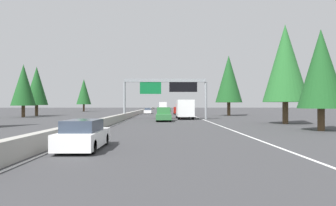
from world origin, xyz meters
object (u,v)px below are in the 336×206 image
Objects in this scene: conifer_right_near at (285,63)px; conifer_right_mid at (229,79)px; bus_distant_a at (163,106)px; conifer_left_near at (23,85)px; sedan_far_center at (84,135)px; sedan_far_left at (148,111)px; conifer_left_mid at (37,86)px; sign_gantry_overhead at (166,87)px; box_truck_distant_b at (184,109)px; minivan_near_center at (178,110)px; pickup_far_right at (164,114)px; conifer_right_foreground at (321,69)px; conifer_left_far at (84,92)px.

conifer_right_near is 25.31m from conifer_right_mid.
conifer_left_near is at bearing 152.26° from bus_distant_a.
bus_distant_a reaches higher than sedan_far_center.
conifer_right_near is 42.94m from conifer_left_near.
sedan_far_center is 1.00× the size of sedan_far_left.
bus_distant_a is at bearing -27.74° from conifer_left_near.
sedan_far_left is 0.45× the size of conifer_left_mid.
sedan_far_center is at bearing 135.81° from conifer_right_near.
sedan_far_center is 0.38× the size of conifer_right_near.
bus_distant_a is (27.05, -3.68, 1.03)m from sedan_far_left.
box_truck_distant_b is at bearing -56.17° from sign_gantry_overhead.
sedan_far_center is 53.16m from minivan_near_center.
conifer_right_near reaches higher than sign_gantry_overhead.
minivan_near_center is 30.54m from conifer_left_mid.
conifer_right_foreground reaches higher than pickup_far_right.
conifer_left_near reaches higher than sedan_far_left.
conifer_left_near reaches higher than minivan_near_center.
conifer_left_far reaches higher than pickup_far_right.
conifer_left_mid is at bearing 49.11° from conifer_right_foreground.
conifer_right_mid is (-8.83, -9.92, 6.51)m from minivan_near_center.
minivan_near_center is 40.96m from conifer_left_far.
sedan_far_left is at bearing -0.14° from sedan_far_center.
conifer_left_far is at bearing 15.45° from sedan_far_center.
minivan_near_center is 36.27m from conifer_right_near.
sign_gantry_overhead reaches higher than sedan_far_left.
conifer_left_near is at bearing 72.87° from sign_gantry_overhead.
sign_gantry_overhead is 26.42m from conifer_left_near.
box_truck_distant_b is (1.91, -2.85, -3.28)m from sign_gantry_overhead.
pickup_far_right is 27.86m from minivan_near_center.
sedan_far_left is at bearing 8.83° from sign_gantry_overhead.
minivan_near_center is 32.64m from conifer_left_near.
conifer_right_near is at bearing -44.19° from sedan_far_center.
sedan_far_center is at bearing 119.33° from conifer_right_foreground.
conifer_left_near is 6.27m from conifer_left_mid.
conifer_right_foreground is 0.81× the size of conifer_left_far.
sedan_far_center is 0.79× the size of pickup_far_right.
conifer_right_foreground is 0.75× the size of conifer_right_near.
conifer_right_mid is (34.12, 0.04, 2.22)m from conifer_right_foreground.
sedan_far_center is 0.47× the size of conifer_left_near.
conifer_left_mid is 0.91× the size of conifer_left_far.
conifer_left_mid is (-0.76, 38.48, -1.50)m from conifer_right_mid.
conifer_right_near reaches higher than sedan_far_left.
minivan_near_center is at bearing -118.73° from sedan_far_left.
conifer_right_near is (-38.06, -17.88, 6.31)m from sedan_far_left.
pickup_far_right is at bearing -125.62° from conifer_left_mid.
conifer_right_foreground is 50.96m from conifer_left_mid.
conifer_left_near is at bearing -178.15° from conifer_left_far.
box_truck_distant_b is (-52.69, -3.46, -0.11)m from bus_distant_a.
conifer_right_mid is (14.79, -12.83, 2.57)m from sign_gantry_overhead.
conifer_right_mid reaches higher than sign_gantry_overhead.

